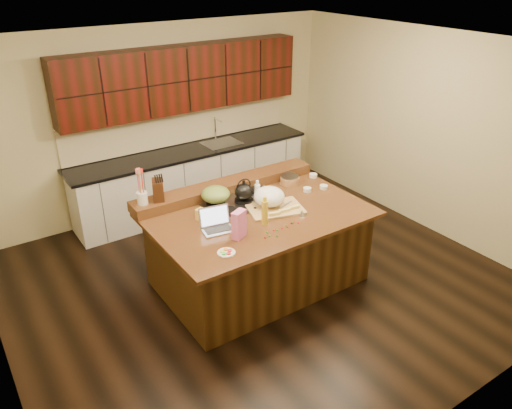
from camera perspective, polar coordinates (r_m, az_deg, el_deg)
room at (r=5.39m, az=0.30°, el=3.13°), size 5.52×5.02×2.72m
island at (r=5.80m, az=0.28°, el=-4.92°), size 2.40×1.60×0.92m
back_ledge at (r=6.08m, az=-3.43°, el=2.11°), size 2.40×0.30×0.12m
cooktop at (r=5.79m, az=-1.38°, el=0.35°), size 0.92×0.52×0.05m
back_counter at (r=7.46m, az=-7.52°, el=6.69°), size 3.70×0.66×2.40m
kettle at (r=5.74m, az=-1.40°, el=1.48°), size 0.27×0.27×0.19m
green_bowl at (r=5.70m, az=-4.64°, el=1.16°), size 0.39×0.39×0.18m
laptop at (r=5.24m, az=-4.55°, el=-2.17°), size 0.37×0.31×0.23m
oil_bottle at (r=5.28m, az=1.01°, el=-0.93°), size 0.09×0.09×0.27m
vinegar_bottle at (r=5.71m, az=0.15°, el=1.15°), size 0.08×0.08×0.25m
wooden_tray at (r=5.63m, az=1.68°, el=0.60°), size 0.70×0.59×0.25m
ramekin_a at (r=6.20m, az=7.75°, el=2.00°), size 0.12×0.12×0.04m
ramekin_b at (r=6.10m, az=5.88°, el=1.71°), size 0.12×0.12×0.04m
ramekin_c at (r=6.51m, az=6.56°, el=3.32°), size 0.12×0.12×0.04m
strainer_bowl at (r=6.28m, az=3.87°, el=2.76°), size 0.30×0.30×0.09m
kitchen_timer at (r=5.52m, az=5.26°, el=-0.96°), size 0.10×0.10×0.07m
pink_bag at (r=5.03m, az=-1.96°, el=-2.29°), size 0.18×0.14×0.30m
candy_plate at (r=4.85m, az=-3.42°, el=-5.51°), size 0.20×0.20×0.01m
package_box at (r=5.44m, az=-6.42°, el=-1.10°), size 0.10×0.09×0.12m
utensil_crock at (r=5.61m, az=-12.87°, el=0.73°), size 0.15×0.15×0.14m
knife_block at (r=5.66m, az=-11.13°, el=1.64°), size 0.18×0.22×0.24m
gumdrop_0 at (r=5.37m, az=4.86°, el=-2.08°), size 0.02×0.02×0.02m
gumdrop_1 at (r=5.21m, az=2.45°, el=-2.95°), size 0.02×0.02×0.02m
gumdrop_2 at (r=5.28m, az=3.64°, el=-2.57°), size 0.02×0.02×0.02m
gumdrop_3 at (r=5.30m, az=3.46°, el=-2.44°), size 0.02×0.02×0.02m
gumdrop_4 at (r=5.36m, az=4.09°, el=-2.12°), size 0.02×0.02×0.02m
gumdrop_5 at (r=5.11m, az=2.43°, el=-3.60°), size 0.02×0.02×0.02m
gumdrop_6 at (r=5.21m, az=2.07°, el=-2.95°), size 0.02×0.02×0.02m
gumdrop_7 at (r=5.37m, az=4.20°, el=-2.07°), size 0.02×0.02×0.02m
gumdrop_8 at (r=5.25m, az=2.99°, el=-2.71°), size 0.02×0.02×0.02m
gumdrop_9 at (r=5.17m, az=1.28°, el=-3.21°), size 0.02×0.02×0.02m
gumdrop_10 at (r=5.08m, az=1.05°, el=-3.79°), size 0.02×0.02×0.02m
gumdrop_11 at (r=5.11m, az=1.55°, el=-3.60°), size 0.02×0.02×0.02m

